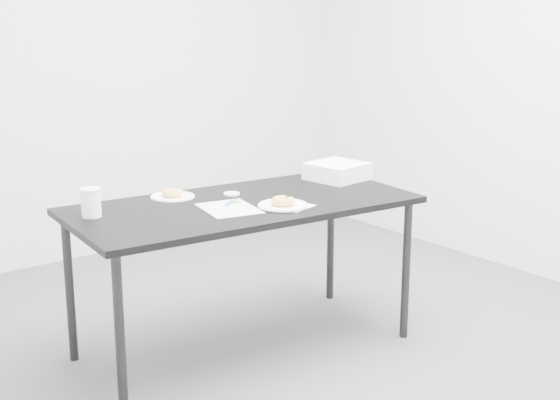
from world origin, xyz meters
TOP-DOWN VIEW (x-y plane):
  - floor at (0.00, 0.00)m, footprint 4.00×4.00m
  - wall_back at (0.00, 2.00)m, footprint 4.00×0.02m
  - wall_right at (2.00, 0.00)m, footprint 0.02×4.00m
  - table at (-0.14, 0.09)m, footprint 1.76×0.95m
  - scorecard at (-0.26, 0.03)m, footprint 0.30×0.35m
  - logo_patch at (-0.17, 0.11)m, footprint 0.06×0.06m
  - pen at (-0.19, 0.10)m, footprint 0.13×0.08m
  - napkin at (-0.00, -0.12)m, footprint 0.21×0.21m
  - plate_near at (-0.04, -0.10)m, footprint 0.24×0.24m
  - donut_near at (-0.04, -0.10)m, footprint 0.13×0.13m
  - plate_far at (-0.36, 0.39)m, footprint 0.22×0.22m
  - donut_far at (-0.36, 0.39)m, footprint 0.14×0.14m
  - coffee_cup at (-0.84, 0.29)m, footprint 0.09×0.09m
  - cup_lid at (-0.10, 0.25)m, footprint 0.08×0.08m
  - bakery_box at (0.57, 0.19)m, footprint 0.31×0.31m

SIDE VIEW (x-z plane):
  - floor at x=0.00m, z-range 0.00..0.00m
  - table at x=-0.14m, z-range 0.33..1.10m
  - scorecard at x=-0.26m, z-range 0.77..0.77m
  - napkin at x=0.00m, z-range 0.77..0.77m
  - plate_far at x=-0.36m, z-range 0.77..0.78m
  - logo_patch at x=-0.17m, z-range 0.77..0.78m
  - cup_lid at x=-0.10m, z-range 0.77..0.78m
  - plate_near at x=-0.04m, z-range 0.77..0.78m
  - pen at x=-0.19m, z-range 0.77..0.78m
  - donut_far at x=-0.36m, z-range 0.78..0.81m
  - donut_near at x=-0.04m, z-range 0.78..0.82m
  - bakery_box at x=0.57m, z-range 0.77..0.86m
  - coffee_cup at x=-0.84m, z-range 0.77..0.90m
  - wall_back at x=0.00m, z-range 0.00..2.70m
  - wall_right at x=2.00m, z-range 0.00..2.70m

